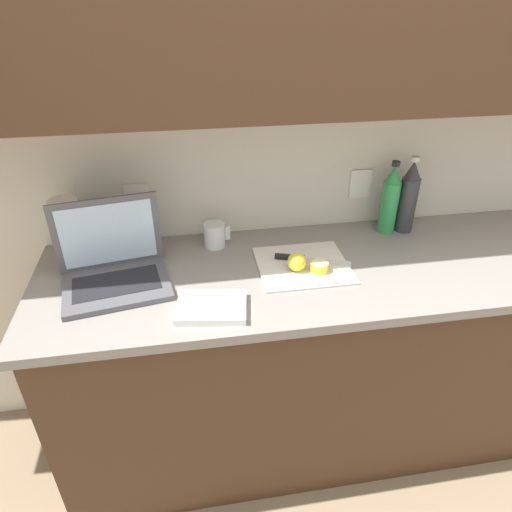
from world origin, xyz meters
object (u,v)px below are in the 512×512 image
object	(u,v)px
bottle_green_soda	(408,198)
paper_towel_roll	(69,229)
bottle_oil_tall	(390,200)
knife	(299,258)
lemon_half_cut	(319,267)
cutting_board	(303,265)
lemon_whole_beside	(297,262)
measuring_cup	(215,235)
laptop	(113,264)

from	to	relation	value
bottle_green_soda	paper_towel_roll	world-z (taller)	bottle_green_soda
bottle_green_soda	paper_towel_roll	xyz separation A→B (m)	(-1.33, 0.00, -0.03)
bottle_oil_tall	knife	bearing A→B (deg)	-156.38
lemon_half_cut	knife	bearing A→B (deg)	123.54
knife	bottle_green_soda	xyz separation A→B (m)	(0.49, 0.18, 0.13)
cutting_board	bottle_oil_tall	xyz separation A→B (m)	(0.41, 0.21, 0.14)
cutting_board	paper_towel_roll	distance (m)	0.87
bottle_green_soda	lemon_whole_beside	bearing A→B (deg)	-154.94
knife	bottle_green_soda	distance (m)	0.54
measuring_cup	bottle_oil_tall	bearing A→B (deg)	0.64
lemon_half_cut	bottle_green_soda	world-z (taller)	bottle_green_soda
knife	bottle_green_soda	bearing A→B (deg)	38.54
laptop	knife	bearing A→B (deg)	-8.68
lemon_half_cut	bottle_green_soda	distance (m)	0.53
laptop	knife	xyz separation A→B (m)	(0.66, 0.01, -0.05)
lemon_half_cut	paper_towel_roll	world-z (taller)	paper_towel_roll
laptop	lemon_whole_beside	size ratio (longest dim) A/B	5.83
laptop	bottle_green_soda	distance (m)	1.17
laptop	bottle_oil_tall	xyz separation A→B (m)	(1.08, 0.19, 0.07)
bottle_green_soda	laptop	bearing A→B (deg)	-170.56
laptop	cutting_board	bearing A→B (deg)	-11.18
knife	cutting_board	bearing A→B (deg)	-59.60
cutting_board	bottle_oil_tall	size ratio (longest dim) A/B	1.08
lemon_whole_beside	bottle_green_soda	bearing A→B (deg)	25.06
lemon_whole_beside	measuring_cup	size ratio (longest dim) A/B	0.66
bottle_oil_tall	lemon_whole_beside	bearing A→B (deg)	-151.22
laptop	lemon_half_cut	bearing A→B (deg)	-15.11
paper_towel_roll	cutting_board	bearing A→B (deg)	-14.24
knife	lemon_whole_beside	size ratio (longest dim) A/B	4.08
lemon_half_cut	lemon_whole_beside	bearing A→B (deg)	166.21
bottle_green_soda	paper_towel_roll	distance (m)	1.33
knife	lemon_half_cut	distance (m)	0.10
knife	bottle_green_soda	world-z (taller)	bottle_green_soda
laptop	knife	distance (m)	0.67
knife	lemon_half_cut	size ratio (longest dim) A/B	4.24
lemon_whole_beside	bottle_oil_tall	world-z (taller)	bottle_oil_tall
cutting_board	measuring_cup	size ratio (longest dim) A/B	3.19
cutting_board	knife	world-z (taller)	knife
lemon_whole_beside	bottle_oil_tall	distance (m)	0.51
knife	bottle_oil_tall	distance (m)	0.47
laptop	cutting_board	distance (m)	0.67
lemon_half_cut	measuring_cup	size ratio (longest dim) A/B	0.63
paper_towel_roll	lemon_half_cut	bearing A→B (deg)	-16.57
bottle_green_soda	measuring_cup	xyz separation A→B (m)	(-0.79, -0.01, -0.10)
cutting_board	bottle_oil_tall	bearing A→B (deg)	27.26
knife	measuring_cup	xyz separation A→B (m)	(-0.30, 0.17, 0.03)
measuring_cup	lemon_half_cut	bearing A→B (deg)	-35.78
lemon_whole_beside	cutting_board	bearing A→B (deg)	44.55
knife	lemon_half_cut	bearing A→B (deg)	-38.16
bottle_oil_tall	paper_towel_roll	size ratio (longest dim) A/B	1.31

